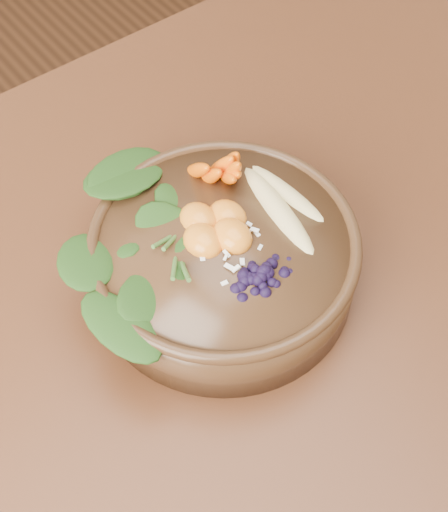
{
  "coord_description": "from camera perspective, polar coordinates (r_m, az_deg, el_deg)",
  "views": [
    {
      "loc": [
        -0.43,
        -0.36,
        1.44
      ],
      "look_at": [
        -0.15,
        0.0,
        0.8
      ],
      "focal_mm": 50.0,
      "sensor_mm": 36.0,
      "label": 1
    }
  ],
  "objects": [
    {
      "name": "mandarin_cluster",
      "position": [
        0.76,
        -0.71,
        3.0
      ],
      "size": [
        0.09,
        0.09,
        0.03
      ],
      "primitive_type": null,
      "rotation": [
        0.0,
        0.0,
        -0.01
      ],
      "color": "orange",
      "rests_on": "stoneware_bowl"
    },
    {
      "name": "banana_halves",
      "position": [
        0.79,
        4.77,
        5.07
      ],
      "size": [
        0.07,
        0.17,
        0.03
      ],
      "rotation": [
        0.0,
        0.0,
        -0.01
      ],
      "color": "#E0CC84",
      "rests_on": "stoneware_bowl"
    },
    {
      "name": "coconut_flakes",
      "position": [
        0.75,
        1.06,
        0.58
      ],
      "size": [
        0.09,
        0.07,
        0.01
      ],
      "primitive_type": null,
      "rotation": [
        0.0,
        0.0,
        -0.01
      ],
      "color": "white",
      "rests_on": "stoneware_bowl"
    },
    {
      "name": "dining_table",
      "position": [
        0.96,
        7.18,
        -0.52
      ],
      "size": [
        1.6,
        0.9,
        0.75
      ],
      "color": "#331C0C",
      "rests_on": "ground"
    },
    {
      "name": "blueberry_pile",
      "position": [
        0.72,
        3.12,
        -0.69
      ],
      "size": [
        0.14,
        0.1,
        0.04
      ],
      "primitive_type": null,
      "rotation": [
        0.0,
        0.0,
        -0.01
      ],
      "color": "black",
      "rests_on": "stoneware_bowl"
    },
    {
      "name": "carrot_cluster",
      "position": [
        0.79,
        -0.4,
        8.56
      ],
      "size": [
        0.06,
        0.06,
        0.08
      ],
      "primitive_type": null,
      "rotation": [
        0.0,
        0.0,
        -0.01
      ],
      "color": "#FE6A02",
      "rests_on": "stoneware_bowl"
    },
    {
      "name": "kale_heap",
      "position": [
        0.76,
        -5.53,
        3.59
      ],
      "size": [
        0.2,
        0.18,
        0.04
      ],
      "primitive_type": null,
      "rotation": [
        0.0,
        0.0,
        -0.01
      ],
      "color": "#234716",
      "rests_on": "stoneware_bowl"
    },
    {
      "name": "ground",
      "position": [
        1.54,
        4.63,
        -14.81
      ],
      "size": [
        4.0,
        4.0,
        0.0
      ],
      "primitive_type": "plane",
      "color": "#381E0F",
      "rests_on": "ground"
    },
    {
      "name": "stoneware_bowl",
      "position": [
        0.79,
        -0.0,
        -0.42
      ],
      "size": [
        0.3,
        0.3,
        0.08
      ],
      "primitive_type": "cylinder",
      "rotation": [
        0.0,
        0.0,
        -0.01
      ],
      "color": "#462B18",
      "rests_on": "dining_table"
    }
  ]
}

